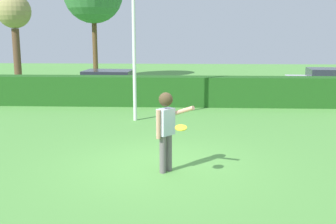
{
  "coord_description": "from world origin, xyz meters",
  "views": [
    {
      "loc": [
        0.61,
        -9.18,
        3.07
      ],
      "look_at": [
        0.14,
        0.6,
        1.15
      ],
      "focal_mm": 44.58,
      "sensor_mm": 36.0,
      "label": 1
    }
  ],
  "objects_px": {
    "parked_car_silver": "(331,80)",
    "lamppost": "(134,9)",
    "parked_car_black": "(108,82)",
    "bare_elm_tree": "(14,15)",
    "person": "(166,123)",
    "frisbee": "(181,128)"
  },
  "relations": [
    {
      "from": "frisbee",
      "to": "lamppost",
      "type": "distance_m",
      "value": 6.55
    },
    {
      "from": "lamppost",
      "to": "person",
      "type": "bearing_deg",
      "value": -75.67
    },
    {
      "from": "lamppost",
      "to": "parked_car_silver",
      "type": "height_order",
      "value": "lamppost"
    },
    {
      "from": "person",
      "to": "parked_car_silver",
      "type": "distance_m",
      "value": 14.03
    },
    {
      "from": "lamppost",
      "to": "parked_car_black",
      "type": "relative_size",
      "value": 1.6
    },
    {
      "from": "person",
      "to": "frisbee",
      "type": "xyz_separation_m",
      "value": [
        0.33,
        -0.43,
        0.0
      ]
    },
    {
      "from": "person",
      "to": "lamppost",
      "type": "distance_m",
      "value": 6.1
    },
    {
      "from": "parked_car_black",
      "to": "parked_car_silver",
      "type": "bearing_deg",
      "value": 7.45
    },
    {
      "from": "person",
      "to": "frisbee",
      "type": "bearing_deg",
      "value": -52.55
    },
    {
      "from": "person",
      "to": "parked_car_black",
      "type": "relative_size",
      "value": 0.41
    },
    {
      "from": "frisbee",
      "to": "parked_car_silver",
      "type": "relative_size",
      "value": 0.06
    },
    {
      "from": "lamppost",
      "to": "bare_elm_tree",
      "type": "bearing_deg",
      "value": 130.05
    },
    {
      "from": "parked_car_black",
      "to": "bare_elm_tree",
      "type": "bearing_deg",
      "value": 144.41
    },
    {
      "from": "parked_car_silver",
      "to": "lamppost",
      "type": "bearing_deg",
      "value": -143.44
    },
    {
      "from": "person",
      "to": "bare_elm_tree",
      "type": "xyz_separation_m",
      "value": [
        -9.35,
        14.83,
        2.85
      ]
    },
    {
      "from": "person",
      "to": "frisbee",
      "type": "distance_m",
      "value": 0.54
    },
    {
      "from": "lamppost",
      "to": "bare_elm_tree",
      "type": "height_order",
      "value": "lamppost"
    },
    {
      "from": "person",
      "to": "parked_car_silver",
      "type": "height_order",
      "value": "person"
    },
    {
      "from": "frisbee",
      "to": "lamppost",
      "type": "bearing_deg",
      "value": 106.35
    },
    {
      "from": "parked_car_black",
      "to": "bare_elm_tree",
      "type": "distance_m",
      "value": 8.17
    },
    {
      "from": "frisbee",
      "to": "bare_elm_tree",
      "type": "distance_m",
      "value": 18.29
    },
    {
      "from": "frisbee",
      "to": "parked_car_silver",
      "type": "bearing_deg",
      "value": 59.86
    }
  ]
}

